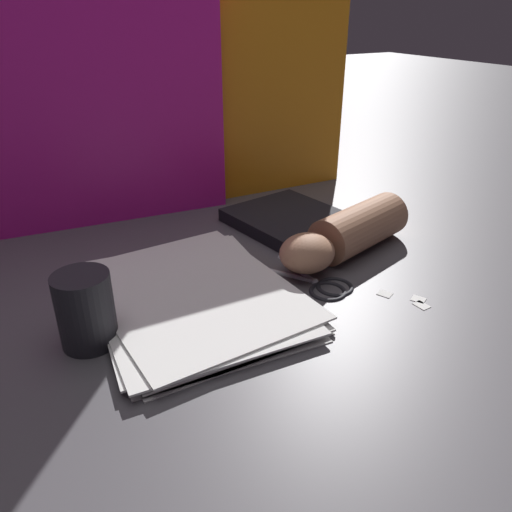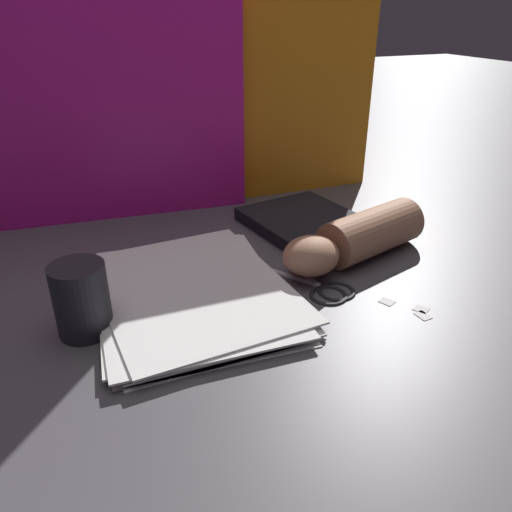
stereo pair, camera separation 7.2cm
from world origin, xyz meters
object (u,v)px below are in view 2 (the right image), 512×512
object	(u,v)px
hand_forearm	(356,238)
paper_stack	(193,293)
scissors	(322,286)
mug	(82,299)
book_closed	(306,223)

from	to	relation	value
hand_forearm	paper_stack	bearing A→B (deg)	-176.93
paper_stack	scissors	bearing A→B (deg)	-14.60
scissors	hand_forearm	distance (m)	0.12
hand_forearm	scissors	bearing A→B (deg)	-146.20
scissors	mug	xyz separation A→B (m)	(-0.34, 0.02, 0.04)
paper_stack	book_closed	world-z (taller)	book_closed
hand_forearm	mug	size ratio (longest dim) A/B	3.01
scissors	hand_forearm	xyz separation A→B (m)	(0.10, 0.06, 0.03)
paper_stack	hand_forearm	distance (m)	0.29
paper_stack	book_closed	size ratio (longest dim) A/B	1.40
scissors	mug	size ratio (longest dim) A/B	1.71
scissors	mug	bearing A→B (deg)	176.20
scissors	mug	distance (m)	0.34
paper_stack	book_closed	bearing A→B (deg)	30.60
book_closed	hand_forearm	world-z (taller)	hand_forearm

